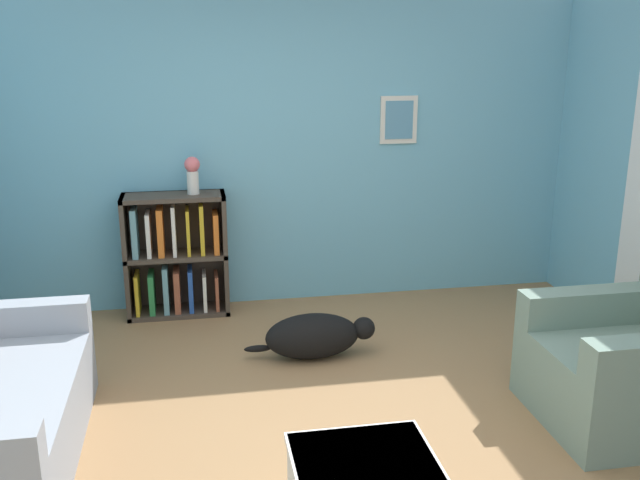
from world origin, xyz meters
TOP-DOWN VIEW (x-y plane):
  - ground_plane at (0.00, 0.00)m, footprint 14.00×14.00m
  - wall_back at (0.00, 2.25)m, footprint 5.60×0.13m
  - bookshelf at (-0.91, 2.04)m, footprint 0.83×0.32m
  - recliner_chair at (1.81, -0.19)m, footprint 1.03×0.94m
  - dog at (0.07, 0.98)m, footprint 0.95×0.30m
  - vase at (-0.74, 2.02)m, footprint 0.12×0.12m

SIDE VIEW (x-z plane):
  - ground_plane at x=0.00m, z-range 0.00..0.00m
  - dog at x=0.07m, z-range 0.00..0.33m
  - recliner_chair at x=1.81m, z-range -0.14..0.85m
  - bookshelf at x=-0.91m, z-range -0.02..1.00m
  - vase at x=-0.74m, z-range 1.03..1.33m
  - wall_back at x=0.00m, z-range 0.00..2.60m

